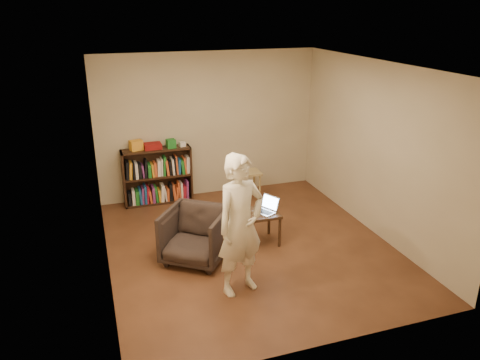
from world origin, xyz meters
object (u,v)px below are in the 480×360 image
object	(u,v)px
bookshelf	(158,179)
stool	(249,177)
side_table	(261,217)
armchair	(195,235)
person	(241,225)
laptop	(267,208)

from	to	relation	value
bookshelf	stool	xyz separation A→B (m)	(1.59, -0.40, -0.01)
stool	side_table	distance (m)	1.65
armchair	side_table	distance (m)	1.06
armchair	person	size ratio (longest dim) A/B	0.47
stool	laptop	size ratio (longest dim) A/B	1.33
armchair	person	distance (m)	1.08
bookshelf	armchair	distance (m)	2.22
stool	person	size ratio (longest dim) A/B	0.30
bookshelf	laptop	distance (m)	2.39
stool	laptop	bearing A→B (deg)	-100.67
laptop	side_table	bearing A→B (deg)	-117.79
armchair	laptop	world-z (taller)	armchair
bookshelf	person	distance (m)	3.17
laptop	person	bearing A→B (deg)	-63.06
armchair	side_table	world-z (taller)	armchair
bookshelf	stool	world-z (taller)	bookshelf
person	laptop	bearing A→B (deg)	37.00
person	bookshelf	bearing A→B (deg)	81.82
armchair	person	bearing A→B (deg)	-32.27
armchair	person	xyz separation A→B (m)	(0.36, -0.88, 0.51)
stool	armchair	size ratio (longest dim) A/B	0.65
stool	armchair	world-z (taller)	armchair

